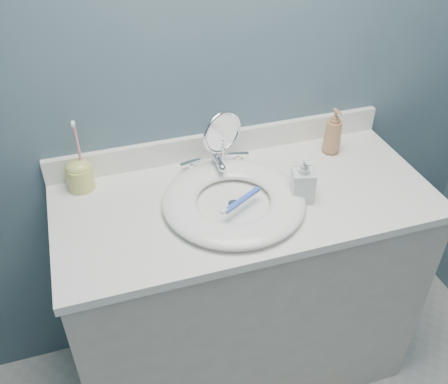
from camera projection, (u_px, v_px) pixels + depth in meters
name	position (u px, v px, depth m)	size (l,w,h in m)	color
back_wall	(220.00, 69.00, 1.61)	(2.20, 0.02, 2.40)	#465B69
vanity_cabinet	(242.00, 292.00, 1.88)	(1.20, 0.55, 0.85)	beige
countertop	(245.00, 200.00, 1.61)	(1.22, 0.57, 0.03)	white
backsplash	(221.00, 143.00, 1.77)	(1.22, 0.02, 0.09)	white
basin	(234.00, 201.00, 1.56)	(0.45, 0.45, 0.04)	white
drain	(234.00, 204.00, 1.57)	(0.04, 0.04, 0.01)	silver
faucet	(215.00, 164.00, 1.70)	(0.25, 0.13, 0.07)	silver
makeup_mirror	(222.00, 139.00, 1.64)	(0.15, 0.09, 0.23)	silver
soap_bottle_amber	(333.00, 131.00, 1.76)	(0.07, 0.07, 0.17)	#AC744D
soap_bottle_clear	(303.00, 179.00, 1.55)	(0.07, 0.07, 0.16)	silver
toothbrush_holder	(80.00, 174.00, 1.61)	(0.09, 0.09, 0.25)	#C9CC66
toothbrush_lying	(241.00, 201.00, 1.51)	(0.16, 0.10, 0.02)	blue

